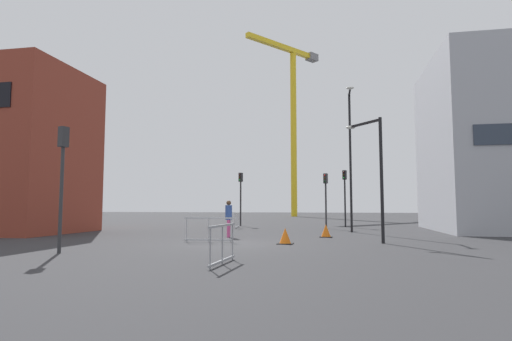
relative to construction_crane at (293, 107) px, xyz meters
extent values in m
plane|color=#333335|center=(1.53, -43.83, -16.27)|extent=(160.00, 160.00, 0.00)
cube|color=brown|center=(-13.36, -39.54, -11.45)|extent=(8.87, 6.74, 9.64)
cube|color=black|center=(-10.70, -42.94, -9.04)|extent=(1.10, 0.06, 1.30)
cylinder|color=yellow|center=(0.11, 0.14, -3.94)|extent=(0.90, 0.90, 24.66)
cube|color=yellow|center=(-1.35, -1.69, 8.79)|extent=(8.90, 10.91, 0.70)
cube|color=slate|center=(2.78, 3.49, 8.79)|extent=(2.06, 2.16, 1.10)
cylinder|color=black|center=(6.92, -35.20, -12.02)|extent=(0.14, 0.14, 8.49)
cube|color=black|center=(6.92, -36.02, -7.87)|extent=(0.10, 1.66, 0.10)
ellipsoid|color=silver|center=(6.92, -36.85, -7.89)|extent=(0.44, 0.24, 0.16)
cylinder|color=black|center=(7.92, -42.51, -13.56)|extent=(0.14, 0.14, 5.41)
cube|color=black|center=(7.33, -41.77, -10.96)|extent=(1.26, 1.55, 0.10)
ellipsoid|color=silver|center=(6.73, -41.03, -10.98)|extent=(0.44, 0.24, 0.16)
cylinder|color=#232326|center=(-1.34, -28.98, -14.52)|extent=(0.12, 0.12, 3.49)
cube|color=#232326|center=(-1.34, -28.98, -12.43)|extent=(0.32, 0.35, 0.70)
sphere|color=#390605|center=(-1.41, -29.14, -12.21)|extent=(0.11, 0.11, 0.11)
sphere|color=#3C2905|center=(-1.41, -29.14, -12.43)|extent=(0.11, 0.11, 0.11)
sphere|color=green|center=(-1.41, -29.14, -12.65)|extent=(0.11, 0.11, 0.11)
cylinder|color=black|center=(6.71, -28.92, -14.48)|extent=(0.12, 0.12, 3.56)
cube|color=black|center=(6.71, -28.92, -12.35)|extent=(0.33, 0.35, 0.70)
sphere|color=#390605|center=(6.64, -29.08, -12.13)|extent=(0.11, 0.11, 0.11)
sphere|color=#3C2905|center=(6.64, -29.08, -12.35)|extent=(0.11, 0.11, 0.11)
sphere|color=green|center=(6.64, -29.08, -12.57)|extent=(0.11, 0.11, 0.11)
cylinder|color=#2D2D30|center=(-3.17, -48.31, -14.47)|extent=(0.12, 0.12, 3.59)
cube|color=#2D2D30|center=(-3.17, -48.31, -12.33)|extent=(0.31, 0.33, 0.70)
sphere|color=#390605|center=(-3.13, -48.14, -12.11)|extent=(0.11, 0.11, 0.11)
sphere|color=#3C2905|center=(-3.13, -48.14, -12.33)|extent=(0.11, 0.11, 0.11)
sphere|color=green|center=(-3.13, -48.14, -12.55)|extent=(0.11, 0.11, 0.11)
cylinder|color=#2D2D30|center=(5.34, -31.45, -14.69)|extent=(0.12, 0.12, 3.15)
cube|color=#2D2D30|center=(5.34, -31.45, -12.77)|extent=(0.33, 0.35, 0.70)
sphere|color=red|center=(5.27, -31.61, -12.55)|extent=(0.11, 0.11, 0.11)
sphere|color=#3C2905|center=(5.27, -31.61, -12.77)|extent=(0.11, 0.11, 0.11)
sphere|color=#07330F|center=(5.27, -31.61, -12.99)|extent=(0.11, 0.11, 0.11)
cylinder|color=#D14C8C|center=(0.64, -40.50, -15.83)|extent=(0.14, 0.14, 0.88)
cylinder|color=#D14C8C|center=(0.63, -40.30, -15.83)|extent=(0.14, 0.14, 0.88)
cylinder|color=#33519E|center=(0.63, -40.40, -15.02)|extent=(0.34, 0.34, 0.73)
sphere|color=brown|center=(0.63, -40.40, -14.53)|extent=(0.24, 0.24, 0.24)
cube|color=gray|center=(2.90, -49.85, -15.22)|extent=(0.16, 2.15, 0.06)
cube|color=gray|center=(2.90, -49.85, -16.17)|extent=(0.16, 2.15, 0.06)
cylinder|color=gray|center=(2.85, -50.82, -15.74)|extent=(0.04, 0.04, 1.05)
cylinder|color=gray|center=(2.90, -49.85, -15.74)|extent=(0.04, 0.04, 1.05)
cylinder|color=gray|center=(2.95, -48.89, -15.74)|extent=(0.04, 0.04, 1.05)
cube|color=#9EA0A5|center=(0.49, -43.31, -15.22)|extent=(2.17, 0.34, 0.06)
cube|color=#9EA0A5|center=(0.49, -43.31, -16.17)|extent=(2.17, 0.34, 0.06)
cylinder|color=#9EA0A5|center=(-0.48, -43.44, -15.74)|extent=(0.04, 0.04, 1.05)
cylinder|color=#9EA0A5|center=(0.49, -43.31, -15.74)|extent=(0.04, 0.04, 1.05)
cylinder|color=#9EA0A5|center=(1.46, -43.19, -15.74)|extent=(0.04, 0.04, 1.05)
cube|color=#9EA0A5|center=(-0.91, -32.00, -15.22)|extent=(0.28, 2.29, 0.06)
cube|color=#9EA0A5|center=(-0.91, -32.00, -16.17)|extent=(0.28, 2.29, 0.06)
cylinder|color=#9EA0A5|center=(-0.81, -33.03, -15.74)|extent=(0.04, 0.04, 1.05)
cylinder|color=#9EA0A5|center=(-0.91, -32.00, -15.74)|extent=(0.04, 0.04, 1.05)
cylinder|color=#9EA0A5|center=(-1.01, -30.97, -15.74)|extent=(0.04, 0.04, 1.05)
cube|color=black|center=(5.47, -39.46, -16.25)|extent=(0.65, 0.65, 0.03)
cone|color=orange|center=(5.47, -39.46, -15.94)|extent=(0.50, 0.50, 0.66)
cube|color=black|center=(3.87, -43.50, -16.25)|extent=(0.66, 0.66, 0.03)
cone|color=orange|center=(3.87, -43.50, -15.93)|extent=(0.51, 0.51, 0.67)
camera|label=1|loc=(5.91, -60.84, -14.67)|focal=29.02mm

